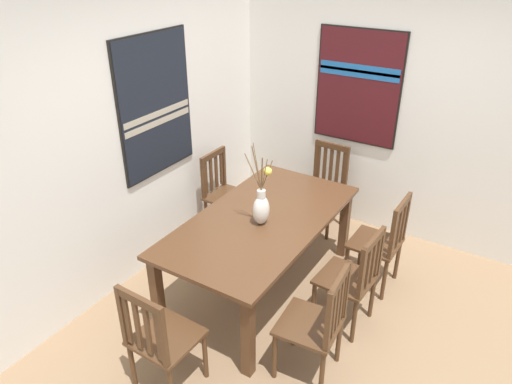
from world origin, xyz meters
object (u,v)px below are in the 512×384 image
at_px(centerpiece_vase, 261,206).
at_px(painting_on_side_wall, 358,87).
at_px(chair_1, 318,322).
at_px(chair_4, 160,338).
at_px(dining_table, 261,228).
at_px(chair_3, 224,192).
at_px(chair_0, 381,241).
at_px(painting_on_back_wall, 155,106).
at_px(chair_2, 353,277).
at_px(chair_5, 325,186).

relative_size(centerpiece_vase, painting_on_side_wall, 0.62).
height_order(chair_1, painting_on_side_wall, painting_on_side_wall).
height_order(chair_4, painting_on_side_wall, painting_on_side_wall).
xyz_separation_m(dining_table, chair_3, (0.64, 0.85, -0.18)).
relative_size(chair_1, chair_3, 1.03).
bearing_deg(chair_0, painting_on_back_wall, 106.39).
distance_m(chair_3, painting_on_back_wall, 1.27).
height_order(painting_on_back_wall, painting_on_side_wall, painting_on_back_wall).
distance_m(centerpiece_vase, chair_1, 1.06).
relative_size(chair_2, painting_on_side_wall, 0.78).
bearing_deg(chair_1, chair_3, 53.33).
height_order(chair_5, painting_on_back_wall, painting_on_back_wall).
relative_size(chair_3, painting_on_back_wall, 0.72).
relative_size(chair_4, chair_5, 1.00).
xyz_separation_m(chair_1, painting_on_side_wall, (2.21, 0.67, 1.04)).
height_order(chair_0, chair_1, chair_1).
xyz_separation_m(painting_on_back_wall, painting_on_side_wall, (1.56, -1.30, -0.01)).
distance_m(chair_2, chair_4, 1.57).
bearing_deg(chair_0, dining_table, 124.82).
distance_m(dining_table, centerpiece_vase, 0.27).
bearing_deg(centerpiece_vase, chair_1, -124.51).
bearing_deg(chair_2, chair_5, 32.74).
height_order(chair_1, chair_3, chair_1).
xyz_separation_m(chair_0, chair_3, (0.02, 1.73, 0.00)).
bearing_deg(centerpiece_vase, chair_3, 51.48).
height_order(centerpiece_vase, painting_on_back_wall, painting_on_back_wall).
bearing_deg(chair_3, dining_table, -126.93).
xyz_separation_m(chair_3, chair_4, (-1.95, -0.84, 0.01)).
xyz_separation_m(centerpiece_vase, chair_5, (1.38, 0.03, -0.43)).
bearing_deg(chair_2, painting_on_side_wall, 23.16).
height_order(chair_3, painting_on_back_wall, painting_on_back_wall).
bearing_deg(painting_on_side_wall, chair_3, 133.04).
bearing_deg(painting_on_side_wall, chair_1, -163.19).
relative_size(dining_table, centerpiece_vase, 2.67).
bearing_deg(chair_5, chair_0, -128.66).
bearing_deg(painting_on_back_wall, chair_4, -140.05).
bearing_deg(chair_3, chair_1, -126.67).
height_order(centerpiece_vase, chair_1, centerpiece_vase).
relative_size(dining_table, chair_4, 2.07).
bearing_deg(chair_2, chair_3, 69.38).
relative_size(centerpiece_vase, chair_2, 0.80).
bearing_deg(chair_5, chair_4, 179.75).
bearing_deg(chair_2, chair_4, 146.78).
relative_size(dining_table, chair_0, 2.09).
height_order(chair_1, chair_4, same).
bearing_deg(chair_4, chair_2, -33.22).
bearing_deg(centerpiece_vase, painting_on_side_wall, -4.50).
xyz_separation_m(centerpiece_vase, chair_3, (0.71, 0.89, -0.44)).
xyz_separation_m(centerpiece_vase, painting_on_side_wall, (1.66, -0.13, 0.62)).
bearing_deg(chair_0, painting_on_side_wall, 35.99).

